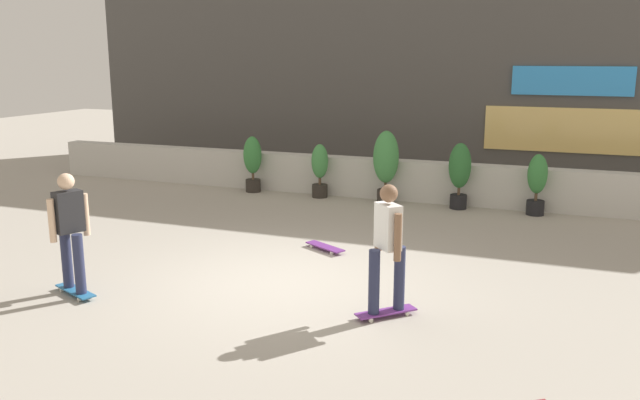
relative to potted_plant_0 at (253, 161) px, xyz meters
The scene contains 11 objects.
ground_plane 6.49m from the potted_plant_0, 59.46° to the right, with size 48.00×48.00×0.00m, color #A8A093.
planter_wall 3.32m from the potted_plant_0, ahead, with size 18.00×0.40×0.90m, color beige.
building_backdrop 6.07m from the potted_plant_0, 53.60° to the left, with size 20.00×2.08×6.50m.
potted_plant_0 is the anchor object (origin of this frame).
potted_plant_1 1.72m from the potted_plant_0, ahead, with size 0.38×0.38×1.23m.
potted_plant_2 3.28m from the potted_plant_0, ahead, with size 0.56×0.56×1.60m.
potted_plant_3 4.89m from the potted_plant_0, ahead, with size 0.47×0.47×1.41m.
potted_plant_4 6.46m from the potted_plant_0, ahead, with size 0.40×0.40×1.26m.
skater_far_right 8.04m from the potted_plant_0, 51.37° to the right, with size 0.71×0.71×1.70m.
skater_by_wall_right 7.13m from the potted_plant_0, 83.19° to the right, with size 0.82×0.52×1.70m.
skateboard_aside 5.15m from the potted_plant_0, 49.65° to the right, with size 0.80×0.56×0.08m.
Camera 1 is at (3.72, -8.20, 3.22)m, focal length 36.61 mm.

